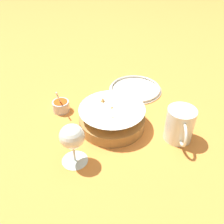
% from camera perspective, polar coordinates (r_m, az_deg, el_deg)
% --- Properties ---
extents(ground_plane, '(4.00, 4.00, 0.00)m').
position_cam_1_polar(ground_plane, '(0.89, -2.02, -3.29)').
color(ground_plane, orange).
extents(food_basket, '(0.23, 0.23, 0.09)m').
position_cam_1_polar(food_basket, '(0.88, 0.07, -1.32)').
color(food_basket, olive).
rests_on(food_basket, ground_plane).
extents(sauce_cup, '(0.07, 0.06, 0.11)m').
position_cam_1_polar(sauce_cup, '(0.97, -11.59, 1.42)').
color(sauce_cup, '#B7B7BC').
rests_on(sauce_cup, ground_plane).
extents(wine_glass, '(0.08, 0.08, 0.14)m').
position_cam_1_polar(wine_glass, '(0.72, -9.11, -5.87)').
color(wine_glass, silver).
rests_on(wine_glass, ground_plane).
extents(beer_mug, '(0.14, 0.09, 0.12)m').
position_cam_1_polar(beer_mug, '(0.84, 15.18, -3.05)').
color(beer_mug, silver).
rests_on(beer_mug, ground_plane).
extents(side_plate, '(0.23, 0.23, 0.01)m').
position_cam_1_polar(side_plate, '(1.09, 5.33, 5.33)').
color(side_plate, silver).
rests_on(side_plate, ground_plane).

